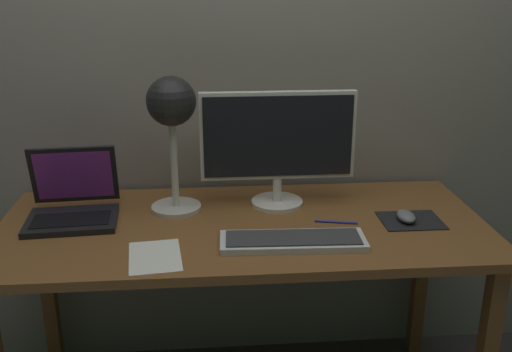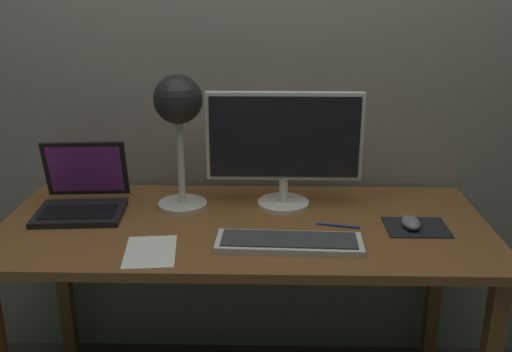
% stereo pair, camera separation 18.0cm
% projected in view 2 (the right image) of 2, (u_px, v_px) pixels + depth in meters
% --- Properties ---
extents(back_wall, '(4.80, 0.06, 2.60)m').
position_uv_depth(back_wall, '(248.00, 36.00, 2.11)').
color(back_wall, gray).
rests_on(back_wall, ground).
extents(desk, '(1.60, 0.70, 0.74)m').
position_uv_depth(desk, '(245.00, 244.00, 1.94)').
color(desk, brown).
rests_on(desk, ground).
extents(monitor, '(0.53, 0.18, 0.40)m').
position_uv_depth(monitor, '(284.00, 143.00, 1.98)').
color(monitor, silver).
rests_on(monitor, desk).
extents(keyboard_main, '(0.44, 0.16, 0.03)m').
position_uv_depth(keyboard_main, '(289.00, 242.00, 1.75)').
color(keyboard_main, silver).
rests_on(keyboard_main, desk).
extents(laptop, '(0.31, 0.29, 0.23)m').
position_uv_depth(laptop, '(83.00, 192.00, 2.00)').
color(laptop, black).
rests_on(laptop, desk).
extents(desk_lamp, '(0.17, 0.17, 0.46)m').
position_uv_depth(desk_lamp, '(178.00, 111.00, 1.94)').
color(desk_lamp, beige).
rests_on(desk_lamp, desk).
extents(mousepad, '(0.20, 0.16, 0.00)m').
position_uv_depth(mousepad, '(416.00, 227.00, 1.87)').
color(mousepad, black).
rests_on(mousepad, desk).
extents(mouse, '(0.06, 0.10, 0.03)m').
position_uv_depth(mouse, '(411.00, 223.00, 1.86)').
color(mouse, slate).
rests_on(mouse, mousepad).
extents(paper_sheet_near_mouse, '(0.17, 0.23, 0.00)m').
position_uv_depth(paper_sheet_near_mouse, '(150.00, 251.00, 1.71)').
color(paper_sheet_near_mouse, white).
rests_on(paper_sheet_near_mouse, desk).
extents(pen, '(0.14, 0.04, 0.01)m').
position_uv_depth(pen, '(338.00, 225.00, 1.88)').
color(pen, '#2633A5').
rests_on(pen, desk).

